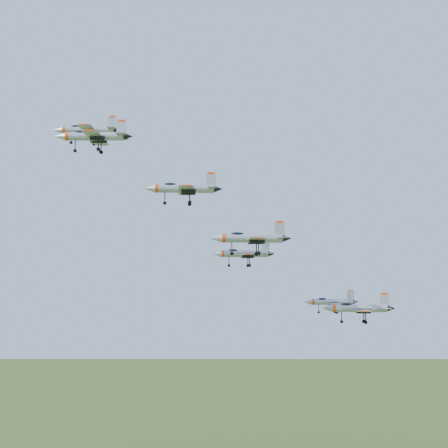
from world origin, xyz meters
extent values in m
cylinder|color=#A3A8AF|center=(-14.49, 8.83, 157.32)|extent=(9.85, 2.87, 1.41)
cone|color=#A3A8AF|center=(-20.27, 9.72, 157.32)|extent=(2.14, 1.69, 1.41)
cone|color=black|center=(-8.92, 7.98, 157.32)|extent=(1.68, 1.41, 1.20)
ellipsoid|color=black|center=(-16.85, 9.20, 157.85)|extent=(2.51, 1.36, 0.89)
cube|color=#A3A8AF|center=(-14.74, 5.80, 157.05)|extent=(3.19, 5.09, 0.15)
cube|color=#A3A8AF|center=(-13.82, 11.80, 157.05)|extent=(3.19, 5.09, 0.15)
cube|color=#A3A8AF|center=(-10.10, 8.16, 158.79)|extent=(1.63, 0.38, 2.28)
cube|color=#EE4510|center=(-10.10, 8.16, 159.98)|extent=(1.20, 0.33, 0.38)
cylinder|color=#A3A8AF|center=(-12.91, -4.71, 153.10)|extent=(9.98, 3.14, 1.43)
cone|color=#A3A8AF|center=(-18.75, -3.67, 153.10)|extent=(2.20, 1.75, 1.43)
cone|color=black|center=(-7.29, -5.70, 153.10)|extent=(1.73, 1.46, 1.21)
ellipsoid|color=black|center=(-15.29, -4.28, 153.64)|extent=(2.56, 1.43, 0.91)
cube|color=#A3A8AF|center=(-13.23, -7.77, 152.83)|extent=(3.33, 5.20, 0.15)
cube|color=#A3A8AF|center=(-12.16, -1.72, 152.83)|extent=(3.33, 5.20, 0.15)
cube|color=#A3A8AF|center=(-8.48, -5.49, 154.58)|extent=(1.64, 0.42, 2.31)
cube|color=#EE4510|center=(-8.48, -5.49, 155.79)|extent=(1.22, 0.36, 0.38)
cylinder|color=#A3A8AF|center=(0.65, -19.91, 142.34)|extent=(8.76, 2.19, 1.25)
cone|color=#A3A8AF|center=(-4.52, -19.34, 142.34)|extent=(1.86, 1.43, 1.25)
cone|color=black|center=(5.63, -20.46, 142.34)|extent=(1.46, 1.21, 1.07)
ellipsoid|color=black|center=(-1.46, -19.68, 142.81)|extent=(2.21, 1.13, 0.80)
cube|color=#A3A8AF|center=(0.55, -22.62, 142.10)|extent=(2.67, 4.46, 0.13)
cube|color=#A3A8AF|center=(1.14, -17.25, 142.10)|extent=(2.67, 4.46, 0.13)
cube|color=#A3A8AF|center=(4.58, -20.34, 143.64)|extent=(1.45, 0.27, 2.02)
cube|color=#EE4510|center=(4.58, -20.34, 144.70)|extent=(1.07, 0.25, 0.34)
cylinder|color=#A3A8AF|center=(14.68, 3.27, 133.72)|extent=(8.87, 1.94, 1.27)
cone|color=#A3A8AF|center=(9.42, 3.67, 133.72)|extent=(1.85, 1.40, 1.27)
cone|color=black|center=(19.75, 2.88, 133.72)|extent=(1.45, 1.18, 1.08)
ellipsoid|color=black|center=(12.54, 3.43, 134.20)|extent=(2.21, 1.07, 0.81)
cube|color=#A3A8AF|center=(14.67, 0.52, 133.48)|extent=(2.57, 4.46, 0.14)
cube|color=#A3A8AF|center=(15.08, 5.98, 133.48)|extent=(2.57, 4.46, 0.14)
cube|color=#A3A8AF|center=(18.68, 2.96, 135.04)|extent=(1.47, 0.23, 2.05)
cube|color=#EE4510|center=(18.68, 2.96, 136.12)|extent=(1.08, 0.22, 0.34)
cylinder|color=#A3A8AF|center=(13.52, -8.26, 135.88)|extent=(10.43, 2.38, 1.49)
cone|color=#A3A8AF|center=(7.34, -7.73, 135.88)|extent=(2.19, 1.67, 1.49)
cone|color=black|center=(19.47, -8.78, 135.88)|extent=(1.71, 1.40, 1.27)
ellipsoid|color=black|center=(11.00, -8.05, 136.44)|extent=(2.61, 1.29, 0.95)
cube|color=#A3A8AF|center=(13.47, -11.49, 135.59)|extent=(3.07, 5.26, 0.16)
cube|color=#A3A8AF|center=(14.03, -5.08, 135.59)|extent=(3.07, 5.26, 0.16)
cube|color=#A3A8AF|center=(18.21, -8.67, 137.43)|extent=(1.73, 0.29, 2.41)
cube|color=#EE4510|center=(18.21, -8.67, 138.69)|extent=(1.27, 0.27, 0.40)
cylinder|color=#A3A8AF|center=(33.85, -4.99, 123.82)|extent=(9.63, 3.88, 1.39)
cone|color=#A3A8AF|center=(28.29, -3.47, 123.82)|extent=(2.22, 1.85, 1.39)
cone|color=black|center=(39.20, -6.46, 123.82)|extent=(1.75, 1.53, 1.18)
ellipsoid|color=black|center=(31.59, -4.37, 124.35)|extent=(2.53, 1.58, 0.88)
cube|color=#A3A8AF|center=(33.27, -7.93, 123.56)|extent=(3.61, 5.18, 0.15)
cube|color=#A3A8AF|center=(34.85, -2.16, 123.56)|extent=(3.61, 5.18, 0.15)
cube|color=#A3A8AF|center=(38.07, -6.15, 125.26)|extent=(1.58, 0.55, 2.24)
cube|color=#EE4510|center=(38.07, -6.15, 126.44)|extent=(1.17, 0.45, 0.37)
cylinder|color=#A3A8AF|center=(32.18, 4.48, 124.61)|extent=(7.96, 2.47, 1.14)
cone|color=#A3A8AF|center=(27.52, 5.29, 124.61)|extent=(1.75, 1.39, 1.14)
cone|color=black|center=(36.67, 3.70, 124.61)|extent=(1.37, 1.16, 0.97)
ellipsoid|color=black|center=(30.28, 4.81, 125.04)|extent=(2.04, 1.14, 0.72)
cube|color=#A3A8AF|center=(31.93, 2.03, 124.39)|extent=(2.64, 4.14, 0.12)
cube|color=#A3A8AF|center=(32.77, 6.87, 124.39)|extent=(2.64, 4.14, 0.12)
cube|color=#A3A8AF|center=(35.72, 3.87, 125.79)|extent=(1.31, 0.33, 1.84)
cube|color=#EE4510|center=(35.72, 3.87, 126.75)|extent=(0.97, 0.29, 0.31)
camera|label=1|loc=(-9.86, -110.69, 129.13)|focal=50.00mm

